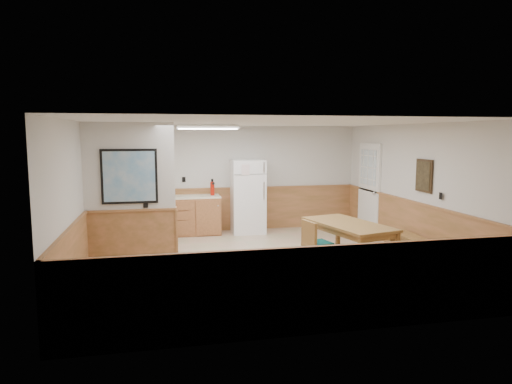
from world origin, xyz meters
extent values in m
plane|color=tan|center=(0.00, 0.00, 0.00)|extent=(6.00, 6.00, 0.00)
cube|color=silver|center=(0.00, 0.00, 2.50)|extent=(6.00, 6.00, 0.02)
cube|color=silver|center=(0.00, 3.00, 1.25)|extent=(6.00, 0.02, 2.50)
cube|color=silver|center=(3.00, 0.00, 1.25)|extent=(0.02, 6.00, 2.50)
cube|color=silver|center=(-3.00, 0.00, 1.25)|extent=(0.02, 6.00, 2.50)
cube|color=#BF774C|center=(0.00, 2.98, 0.50)|extent=(6.00, 0.04, 1.00)
cube|color=#BF774C|center=(2.98, 0.00, 0.50)|extent=(0.04, 6.00, 1.00)
cube|color=#BF774C|center=(-2.98, 0.00, 0.50)|extent=(0.04, 6.00, 1.00)
cube|color=silver|center=(-2.25, 0.20, 1.75)|extent=(1.50, 0.15, 1.50)
cube|color=#BF774C|center=(-2.25, 0.20, 0.50)|extent=(1.50, 0.17, 1.00)
cube|color=black|center=(-2.25, 0.10, 1.60)|extent=(0.92, 0.03, 0.92)
cube|color=silver|center=(-2.25, 0.09, 1.60)|extent=(0.84, 0.01, 0.84)
cube|color=#AE683D|center=(-1.10, 2.68, 0.43)|extent=(1.40, 0.60, 0.86)
cube|color=#AE683D|center=(-2.57, 2.68, 0.43)|extent=(0.06, 0.60, 0.86)
cube|color=#AE683D|center=(-1.83, 2.68, 0.43)|extent=(0.06, 0.60, 0.86)
cube|color=beige|center=(-1.50, 2.68, 0.88)|extent=(2.20, 0.60, 0.04)
cube|color=beige|center=(-1.50, 2.98, 0.95)|extent=(2.20, 0.02, 0.10)
cube|color=white|center=(2.97, 1.90, 1.02)|extent=(0.05, 1.02, 2.15)
cube|color=white|center=(2.96, 1.90, 1.02)|extent=(0.04, 0.90, 2.05)
cube|color=silver|center=(2.94, 1.90, 1.55)|extent=(0.02, 0.76, 0.80)
cube|color=white|center=(-2.10, 2.98, 1.55)|extent=(0.80, 0.03, 1.00)
cube|color=white|center=(-2.10, 2.96, 1.55)|extent=(0.70, 0.01, 0.90)
cube|color=#342514|center=(2.97, -0.30, 1.55)|extent=(0.03, 0.50, 0.60)
cube|color=black|center=(2.95, -0.30, 1.55)|extent=(0.01, 0.42, 0.52)
cube|color=white|center=(-0.80, 1.30, 2.45)|extent=(1.20, 0.30, 0.08)
cube|color=white|center=(-0.80, 1.30, 2.40)|extent=(1.15, 0.25, 0.01)
cube|color=white|center=(0.26, 2.63, 0.86)|extent=(0.78, 0.72, 1.72)
cube|color=silver|center=(0.56, 2.27, 1.56)|extent=(0.03, 0.02, 0.22)
cube|color=silver|center=(0.56, 2.27, 1.03)|extent=(0.03, 0.02, 0.40)
cube|color=#A5793C|center=(1.48, -0.39, 0.72)|extent=(1.27, 1.90, 0.05)
cube|color=#A5793C|center=(1.48, -0.39, 0.65)|extent=(1.15, 1.78, 0.10)
cube|color=#A5793C|center=(1.30, -1.27, 0.35)|extent=(0.08, 0.08, 0.70)
cube|color=#A5793C|center=(0.91, 0.31, 0.35)|extent=(0.08, 0.08, 0.70)
cube|color=#A5793C|center=(2.04, -1.09, 0.35)|extent=(0.08, 0.08, 0.70)
cube|color=#A5793C|center=(1.65, 0.49, 0.35)|extent=(0.08, 0.08, 0.70)
cube|color=#A5793C|center=(2.73, -0.47, 0.42)|extent=(0.40, 1.50, 0.05)
cube|color=#A5793C|center=(2.73, -1.16, 0.20)|extent=(0.31, 0.08, 0.40)
cube|color=#A5793C|center=(2.73, 0.22, 0.20)|extent=(0.31, 0.08, 0.40)
cube|color=#A5793C|center=(0.86, -0.56, 0.42)|extent=(0.51, 0.51, 0.06)
cube|color=#0D4540|center=(0.86, -0.56, 0.47)|extent=(0.47, 0.47, 0.03)
cube|color=#A5793C|center=(0.68, -0.60, 0.65)|extent=(0.14, 0.43, 0.40)
cube|color=#0D4540|center=(0.50, -0.64, 0.65)|extent=(0.10, 0.37, 0.34)
cube|color=#A5793C|center=(0.72, -0.78, 0.20)|extent=(0.05, 0.05, 0.39)
cube|color=#A5793C|center=(0.64, -0.42, 0.20)|extent=(0.05, 0.05, 0.39)
cube|color=#A5793C|center=(1.08, -0.70, 0.20)|extent=(0.05, 0.05, 0.39)
cube|color=#A5793C|center=(1.00, -0.34, 0.20)|extent=(0.05, 0.05, 0.39)
cylinder|color=#AA1509|center=(-0.57, 2.68, 1.06)|extent=(0.13, 0.13, 0.31)
cylinder|color=black|center=(-0.57, 2.68, 1.25)|extent=(0.05, 0.05, 0.07)
cylinder|color=green|center=(-2.28, 2.66, 1.02)|extent=(0.09, 0.09, 0.24)
camera|label=1|loc=(-1.76, -7.76, 2.29)|focal=32.00mm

